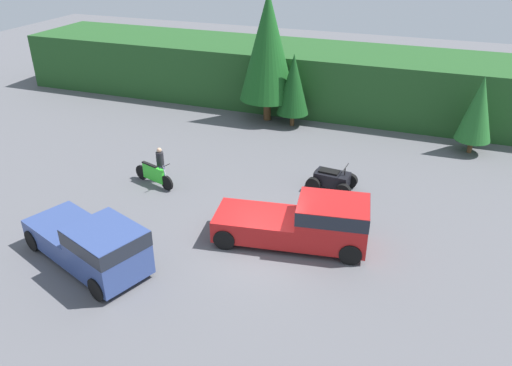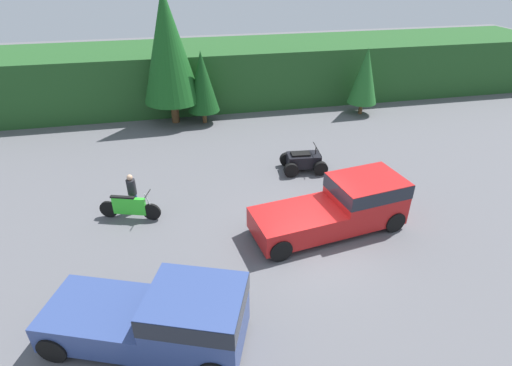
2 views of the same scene
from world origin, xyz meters
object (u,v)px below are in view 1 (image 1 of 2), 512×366
at_px(pickup_truck_red, 307,221).
at_px(quad_atv, 332,180).
at_px(pickup_truck_second, 93,243).
at_px(rider_person, 160,163).
at_px(dirt_bike, 154,175).

xyz_separation_m(pickup_truck_red, quad_atv, (-0.06, 4.48, -0.50)).
height_order(pickup_truck_second, rider_person, pickup_truck_second).
height_order(dirt_bike, rider_person, rider_person).
bearing_deg(pickup_truck_red, quad_atv, 82.05).
bearing_deg(quad_atv, rider_person, -160.47).
xyz_separation_m(pickup_truck_second, rider_person, (-1.14, 6.44, -0.07)).
bearing_deg(quad_atv, pickup_truck_red, -84.04).
distance_m(dirt_bike, rider_person, 0.61).
distance_m(pickup_truck_second, dirt_bike, 6.16).
bearing_deg(rider_person, pickup_truck_second, -51.26).
relative_size(pickup_truck_red, dirt_bike, 2.51).
bearing_deg(quad_atv, pickup_truck_second, -121.98).
distance_m(dirt_bike, quad_atv, 7.97).
xyz_separation_m(pickup_truck_second, quad_atv, (6.34, 8.34, -0.50)).
relative_size(pickup_truck_second, dirt_bike, 2.39).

